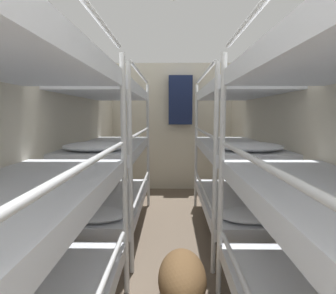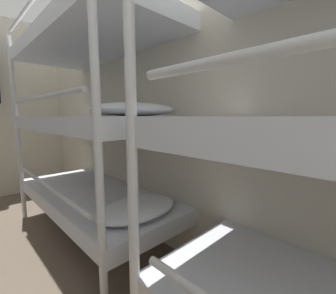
# 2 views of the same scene
# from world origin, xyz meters

# --- Properties ---
(wall_right) EXTENTS (0.06, 5.57, 2.44)m
(wall_right) POSITION_xyz_m (1.17, 2.72, 1.22)
(wall_right) COLOR beige
(wall_right) RESTS_ON ground_plane
(bunk_stack_right_far) EXTENTS (0.79, 1.85, 1.96)m
(bunk_stack_right_far) POSITION_xyz_m (0.75, 3.50, 1.07)
(bunk_stack_right_far) COLOR silver
(bunk_stack_right_far) RESTS_ON ground_plane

